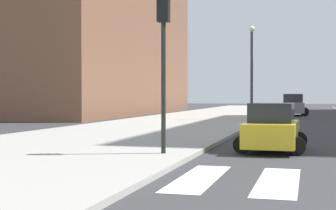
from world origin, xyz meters
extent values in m
cube|color=#9E9B93|center=(-12.20, 20.00, 0.07)|extent=(10.00, 120.00, 0.15)
cube|color=silver|center=(-6.30, 4.00, 0.01)|extent=(0.90, 4.00, 0.01)
cube|color=silver|center=(-4.50, 4.00, 0.01)|extent=(0.90, 4.00, 0.01)
cube|color=brown|center=(-27.13, 40.82, 8.92)|extent=(16.00, 32.00, 17.85)
cube|color=gold|center=(-5.07, 10.26, 0.61)|extent=(1.75, 3.74, 0.80)
cube|color=#1E2328|center=(-5.07, 10.04, 1.32)|extent=(1.45, 1.88, 0.67)
cylinder|color=black|center=(-4.19, 11.40, 0.30)|extent=(0.60, 0.21, 0.60)
cylinder|color=black|center=(-5.90, 11.43, 0.30)|extent=(0.60, 0.21, 0.60)
cylinder|color=black|center=(-4.23, 9.10, 0.30)|extent=(0.60, 0.21, 0.60)
cylinder|color=black|center=(-5.94, 9.13, 0.30)|extent=(0.60, 0.21, 0.60)
cube|color=slate|center=(-5.23, 41.73, 0.75)|extent=(2.09, 4.58, 0.98)
cube|color=#1E2328|center=(-5.23, 41.46, 1.63)|extent=(1.75, 2.29, 0.83)
cylinder|color=black|center=(-4.17, 43.14, 0.37)|extent=(0.74, 0.24, 0.74)
cylinder|color=black|center=(-6.28, 43.15, 0.37)|extent=(0.74, 0.24, 0.74)
cylinder|color=black|center=(-4.18, 40.31, 0.37)|extent=(0.74, 0.24, 0.74)
cylinder|color=black|center=(-6.30, 40.31, 0.37)|extent=(0.74, 0.24, 0.74)
cylinder|color=black|center=(-8.12, 7.35, 2.15)|extent=(0.14, 0.14, 4.00)
cube|color=black|center=(-8.12, 7.35, 4.65)|extent=(0.36, 0.28, 1.00)
sphere|color=orange|center=(-8.12, 7.52, 4.65)|extent=(0.18, 0.18, 0.18)
sphere|color=green|center=(-8.12, 7.52, 4.35)|extent=(0.18, 0.18, 0.18)
cylinder|color=#38383D|center=(-7.90, 29.93, 3.40)|extent=(0.20, 0.20, 6.49)
sphere|color=silver|center=(-7.90, 29.93, 6.79)|extent=(0.44, 0.44, 0.44)
camera|label=1|loc=(-3.86, -7.38, 1.92)|focal=53.84mm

